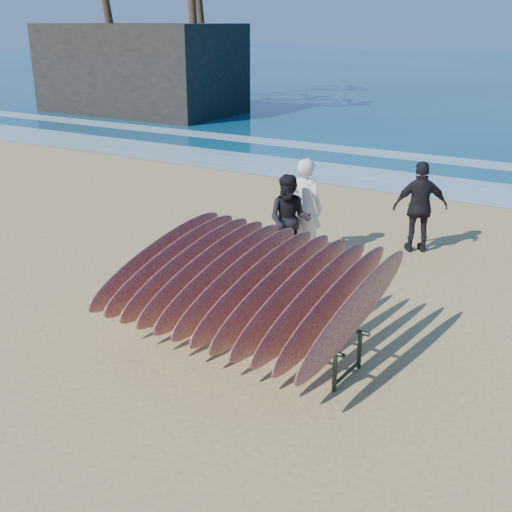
{
  "coord_description": "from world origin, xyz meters",
  "views": [
    {
      "loc": [
        4.41,
        -6.61,
        4.13
      ],
      "look_at": [
        0.0,
        0.8,
        0.95
      ],
      "focal_mm": 45.0,
      "sensor_mm": 36.0,
      "label": 1
    }
  ],
  "objects_px": {
    "person_white": "(305,207)",
    "person_dark_b": "(420,207)",
    "building": "(141,69)",
    "surfboard_rack": "(248,282)",
    "person_dark_a": "(290,220)"
  },
  "relations": [
    {
      "from": "person_white",
      "to": "person_dark_b",
      "type": "relative_size",
      "value": 1.06
    },
    {
      "from": "person_dark_a",
      "to": "building",
      "type": "height_order",
      "value": "building"
    },
    {
      "from": "surfboard_rack",
      "to": "building",
      "type": "height_order",
      "value": "building"
    },
    {
      "from": "building",
      "to": "surfboard_rack",
      "type": "bearing_deg",
      "value": -46.51
    },
    {
      "from": "person_white",
      "to": "person_dark_b",
      "type": "bearing_deg",
      "value": -140.79
    },
    {
      "from": "person_dark_b",
      "to": "surfboard_rack",
      "type": "bearing_deg",
      "value": 50.76
    },
    {
      "from": "person_dark_b",
      "to": "building",
      "type": "xyz_separation_m",
      "value": [
        -17.29,
        12.53,
        1.13
      ]
    },
    {
      "from": "person_dark_a",
      "to": "person_white",
      "type": "bearing_deg",
      "value": 68.5
    },
    {
      "from": "person_white",
      "to": "building",
      "type": "bearing_deg",
      "value": -38.19
    },
    {
      "from": "person_dark_a",
      "to": "building",
      "type": "bearing_deg",
      "value": 118.86
    },
    {
      "from": "surfboard_rack",
      "to": "person_dark_a",
      "type": "xyz_separation_m",
      "value": [
        -1.01,
        3.06,
        -0.12
      ]
    },
    {
      "from": "building",
      "to": "person_dark_b",
      "type": "bearing_deg",
      "value": -35.93
    },
    {
      "from": "person_dark_a",
      "to": "person_dark_b",
      "type": "bearing_deg",
      "value": 27.24
    },
    {
      "from": "surfboard_rack",
      "to": "person_white",
      "type": "relative_size",
      "value": 1.85
    },
    {
      "from": "person_dark_b",
      "to": "building",
      "type": "bearing_deg",
      "value": -66.19
    }
  ]
}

